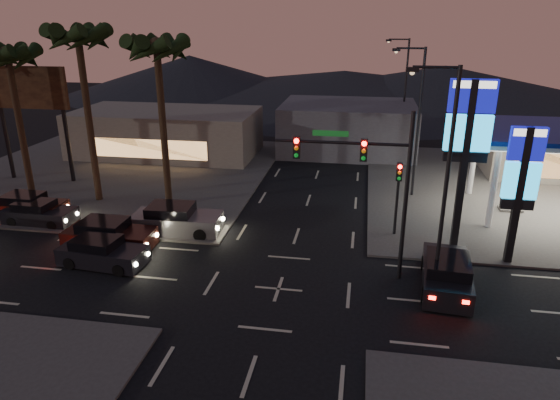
% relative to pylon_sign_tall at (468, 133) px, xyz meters
% --- Properties ---
extents(ground, '(140.00, 140.00, 0.00)m').
position_rel_pylon_sign_tall_xyz_m(ground, '(-8.50, -5.50, -6.39)').
color(ground, black).
rests_on(ground, ground).
extents(corner_lot_ne, '(24.00, 24.00, 0.12)m').
position_rel_pylon_sign_tall_xyz_m(corner_lot_ne, '(7.50, 10.50, -6.33)').
color(corner_lot_ne, '#47443F').
rests_on(corner_lot_ne, ground).
extents(corner_lot_nw, '(24.00, 24.00, 0.12)m').
position_rel_pylon_sign_tall_xyz_m(corner_lot_nw, '(-24.50, 10.50, -6.33)').
color(corner_lot_nw, '#47443F').
rests_on(corner_lot_nw, ground).
extents(convenience_store, '(10.00, 6.00, 4.00)m').
position_rel_pylon_sign_tall_xyz_m(convenience_store, '(9.50, 15.50, -4.39)').
color(convenience_store, '#726B5B').
rests_on(convenience_store, ground).
extents(pylon_sign_tall, '(2.20, 0.35, 9.00)m').
position_rel_pylon_sign_tall_xyz_m(pylon_sign_tall, '(0.00, 0.00, 0.00)').
color(pylon_sign_tall, black).
rests_on(pylon_sign_tall, ground).
extents(pylon_sign_short, '(1.60, 0.35, 7.00)m').
position_rel_pylon_sign_tall_xyz_m(pylon_sign_short, '(2.50, -1.00, -1.74)').
color(pylon_sign_short, black).
rests_on(pylon_sign_short, ground).
extents(traffic_signal_mast, '(6.10, 0.39, 8.00)m').
position_rel_pylon_sign_tall_xyz_m(traffic_signal_mast, '(-4.74, -3.51, -1.17)').
color(traffic_signal_mast, black).
rests_on(traffic_signal_mast, ground).
extents(pedestal_signal, '(0.32, 0.39, 4.30)m').
position_rel_pylon_sign_tall_xyz_m(pedestal_signal, '(-3.00, 1.48, -3.47)').
color(pedestal_signal, black).
rests_on(pedestal_signal, ground).
extents(streetlight_near, '(2.14, 0.25, 10.00)m').
position_rel_pylon_sign_tall_xyz_m(streetlight_near, '(-1.71, -4.50, -0.68)').
color(streetlight_near, black).
rests_on(streetlight_near, ground).
extents(streetlight_mid, '(2.14, 0.25, 10.00)m').
position_rel_pylon_sign_tall_xyz_m(streetlight_mid, '(-1.71, 8.50, -0.68)').
color(streetlight_mid, black).
rests_on(streetlight_mid, ground).
extents(streetlight_far, '(2.14, 0.25, 10.00)m').
position_rel_pylon_sign_tall_xyz_m(streetlight_far, '(-1.71, 22.50, -0.68)').
color(streetlight_far, black).
rests_on(streetlight_far, ground).
extents(palm_a, '(4.41, 4.41, 10.86)m').
position_rel_pylon_sign_tall_xyz_m(palm_a, '(-17.50, 4.00, 3.03)').
color(palm_a, black).
rests_on(palm_a, ground).
extents(palm_b, '(4.41, 4.41, 11.46)m').
position_rel_pylon_sign_tall_xyz_m(palm_b, '(-22.50, 4.00, 3.58)').
color(palm_b, black).
rests_on(palm_b, ground).
extents(palm_c, '(4.41, 4.41, 10.26)m').
position_rel_pylon_sign_tall_xyz_m(palm_c, '(-27.50, 4.00, 2.49)').
color(palm_c, black).
rests_on(palm_c, ground).
extents(billboard, '(6.00, 0.30, 8.50)m').
position_rel_pylon_sign_tall_xyz_m(billboard, '(-29.00, 7.50, -0.06)').
color(billboard, black).
rests_on(billboard, ground).
extents(building_far_west, '(16.00, 8.00, 4.00)m').
position_rel_pylon_sign_tall_xyz_m(building_far_west, '(-22.50, 16.50, -4.39)').
color(building_far_west, '#726B5B').
rests_on(building_far_west, ground).
extents(building_far_mid, '(12.00, 9.00, 4.40)m').
position_rel_pylon_sign_tall_xyz_m(building_far_mid, '(-6.50, 20.50, -4.19)').
color(building_far_mid, '#4C4C51').
rests_on(building_far_mid, ground).
extents(hill_left, '(40.00, 40.00, 6.00)m').
position_rel_pylon_sign_tall_xyz_m(hill_left, '(-33.50, 54.50, -3.39)').
color(hill_left, black).
rests_on(hill_left, ground).
extents(hill_right, '(50.00, 50.00, 5.00)m').
position_rel_pylon_sign_tall_xyz_m(hill_right, '(6.50, 54.50, -3.89)').
color(hill_right, black).
rests_on(hill_right, ground).
extents(hill_center, '(60.00, 60.00, 4.00)m').
position_rel_pylon_sign_tall_xyz_m(hill_center, '(-8.50, 54.50, -4.39)').
color(hill_center, black).
rests_on(hill_center, ground).
extents(car_lane_a_front, '(4.56, 2.21, 1.44)m').
position_rel_pylon_sign_tall_xyz_m(car_lane_a_front, '(-17.63, -4.61, -5.72)').
color(car_lane_a_front, black).
rests_on(car_lane_a_front, ground).
extents(car_lane_a_mid, '(4.89, 2.10, 1.58)m').
position_rel_pylon_sign_tall_xyz_m(car_lane_a_mid, '(-18.23, -2.72, -5.66)').
color(car_lane_a_mid, black).
rests_on(car_lane_a_mid, ground).
extents(car_lane_b_front, '(5.25, 2.40, 1.68)m').
position_rel_pylon_sign_tall_xyz_m(car_lane_b_front, '(-15.41, -0.17, -5.61)').
color(car_lane_b_front, slate).
rests_on(car_lane_b_front, ground).
extents(car_lane_b_mid, '(4.37, 1.95, 1.40)m').
position_rel_pylon_sign_tall_xyz_m(car_lane_b_mid, '(-24.05, -0.24, -5.74)').
color(car_lane_b_mid, black).
rests_on(car_lane_b_mid, ground).
extents(car_lane_b_rear, '(4.61, 1.97, 1.49)m').
position_rel_pylon_sign_tall_xyz_m(car_lane_b_rear, '(-25.36, 0.59, -5.70)').
color(car_lane_b_rear, '#33140E').
rests_on(car_lane_b_rear, ground).
extents(suv_station, '(2.49, 5.05, 1.63)m').
position_rel_pylon_sign_tall_xyz_m(suv_station, '(-0.96, -4.16, -5.64)').
color(suv_station, black).
rests_on(suv_station, ground).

